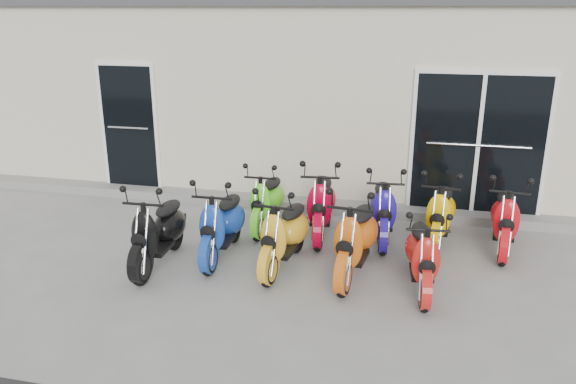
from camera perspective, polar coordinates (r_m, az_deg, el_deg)
name	(u,v)px	position (r m, az deg, el deg)	size (l,w,h in m)	color
ground	(278,259)	(7.50, -1.05, -6.85)	(80.00, 80.00, 0.00)	gray
building	(338,87)	(12.01, 5.07, 10.60)	(14.00, 6.00, 3.20)	beige
roof_cap	(340,2)	(11.90, 5.31, 18.64)	(14.20, 6.20, 0.16)	#3F3F42
front_step	(307,205)	(9.30, 1.99, -1.28)	(14.00, 0.40, 0.15)	gray
door_left	(129,124)	(10.20, -15.81, 6.70)	(1.07, 0.08, 2.22)	black
door_right	(478,141)	(9.01, 18.77, 4.95)	(2.02, 0.08, 2.22)	black
scooter_front_black	(158,222)	(7.30, -13.09, -3.00)	(0.59, 1.61, 1.19)	black
scooter_front_blue	(222,215)	(7.40, -6.74, -2.38)	(0.58, 1.60, 1.19)	#143A9D
scooter_front_orange_a	(284,225)	(7.05, -0.38, -3.39)	(0.57, 1.58, 1.17)	gold
scooter_front_orange_b	(356,229)	(6.89, 6.94, -3.71)	(0.61, 1.69, 1.25)	#CE5811
scooter_front_red	(423,246)	(6.71, 13.55, -5.40)	(0.54, 1.49, 1.10)	red
scooter_back_green	(267,193)	(8.35, -2.17, -0.14)	(0.54, 1.49, 1.10)	#5AE122
scooter_back_red	(321,195)	(8.08, 3.41, -0.32)	(0.61, 1.67, 1.23)	#B10022
scooter_back_blue	(384,201)	(8.03, 9.68, -0.88)	(0.58, 1.59, 1.17)	#1F118B
scooter_back_yellow	(441,205)	(8.04, 15.30, -1.30)	(0.57, 1.58, 1.16)	#E7B000
scooter_back_extra	(506,210)	(8.13, 21.29, -1.71)	(0.57, 1.58, 1.16)	red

